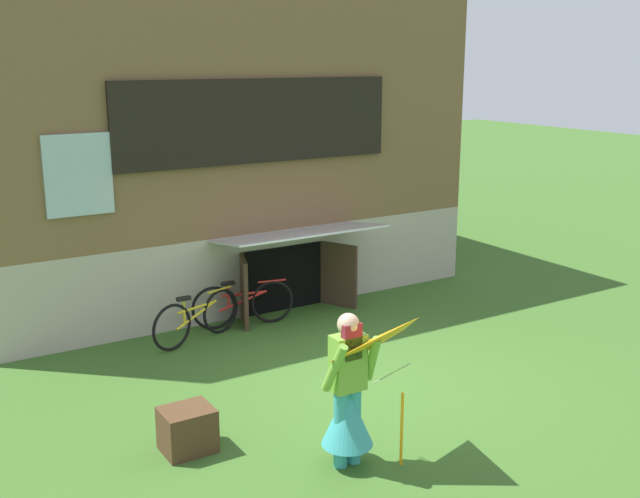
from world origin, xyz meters
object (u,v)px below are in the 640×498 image
at_px(bicycle_red, 243,304).
at_px(bicycle_yellow, 197,318).
at_px(person, 348,402).
at_px(kite, 418,356).
at_px(wooden_crate, 187,430).

xyz_separation_m(bicycle_red, bicycle_yellow, (-0.85, -0.24, 0.00)).
distance_m(person, kite, 0.90).
distance_m(person, bicycle_yellow, 3.99).
height_order(kite, wooden_crate, kite).
distance_m(kite, bicycle_red, 4.86).
distance_m(kite, bicycle_yellow, 4.62).
relative_size(kite, bicycle_red, 0.98).
bearing_deg(kite, bicycle_yellow, 94.73).
bearing_deg(bicycle_yellow, wooden_crate, -132.82).
bearing_deg(bicycle_red, person, -90.09).
height_order(bicycle_yellow, wooden_crate, bicycle_yellow).
xyz_separation_m(bicycle_yellow, wooden_crate, (-1.32, -2.87, -0.12)).
bearing_deg(wooden_crate, person, -41.30).
bearing_deg(wooden_crate, bicycle_yellow, 65.36).
distance_m(bicycle_red, wooden_crate, 3.79).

